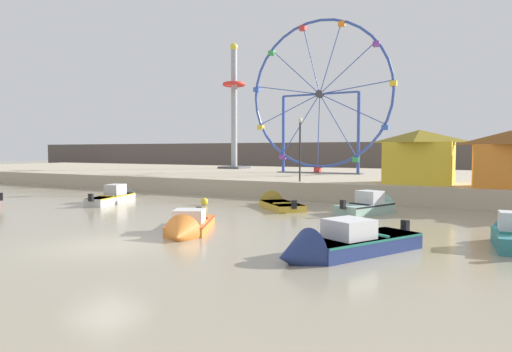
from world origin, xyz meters
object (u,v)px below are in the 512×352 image
(mooring_buoy_orange, at_px, (204,201))
(carnival_booth_yellow_awning, at_px, (419,156))
(motorboat_orange_hull, at_px, (187,227))
(carnival_booth_orange_canopy, at_px, (511,158))
(motorboat_seafoam, at_px, (373,206))
(motorboat_pale_grey, at_px, (118,196))
(motorboat_mustard_yellow, at_px, (275,204))
(ferris_wheel_blue_frame, at_px, (320,96))
(promenade_lamp_near, at_px, (300,140))
(motorboat_navy_blue, at_px, (338,245))
(drop_tower_steel_tower, at_px, (234,108))

(mooring_buoy_orange, bearing_deg, carnival_booth_yellow_awning, 35.90)
(motorboat_orange_hull, height_order, carnival_booth_orange_canopy, carnival_booth_orange_canopy)
(carnival_booth_orange_canopy, height_order, carnival_booth_yellow_awning, carnival_booth_yellow_awning)
(motorboat_seafoam, relative_size, motorboat_orange_hull, 0.94)
(motorboat_pale_grey, height_order, motorboat_orange_hull, motorboat_pale_grey)
(motorboat_pale_grey, bearing_deg, mooring_buoy_orange, -94.39)
(mooring_buoy_orange, bearing_deg, motorboat_mustard_yellow, 16.91)
(motorboat_orange_hull, relative_size, ferris_wheel_blue_frame, 0.34)
(motorboat_seafoam, bearing_deg, promenade_lamp_near, 74.63)
(ferris_wheel_blue_frame, xyz_separation_m, carnival_booth_orange_canopy, (15.38, -10.37, -5.35))
(motorboat_orange_hull, height_order, carnival_booth_yellow_awning, carnival_booth_yellow_awning)
(carnival_booth_orange_canopy, bearing_deg, carnival_booth_yellow_awning, 163.96)
(motorboat_navy_blue, xyz_separation_m, drop_tower_steel_tower, (-23.32, 31.88, 7.74))
(motorboat_mustard_yellow, height_order, drop_tower_steel_tower, drop_tower_steel_tower)
(carnival_booth_orange_canopy, distance_m, mooring_buoy_orange, 17.66)
(drop_tower_steel_tower, bearing_deg, motorboat_orange_hull, -61.51)
(motorboat_mustard_yellow, distance_m, motorboat_pale_grey, 10.26)
(motorboat_seafoam, relative_size, motorboat_mustard_yellow, 1.06)
(motorboat_seafoam, bearing_deg, motorboat_orange_hull, 174.47)
(carnival_booth_orange_canopy, xyz_separation_m, carnival_booth_yellow_awning, (-5.05, 0.93, 0.09))
(motorboat_mustard_yellow, distance_m, promenade_lamp_near, 6.19)
(motorboat_orange_hull, bearing_deg, promenade_lamp_near, 159.02)
(carnival_booth_yellow_awning, bearing_deg, promenade_lamp_near, -167.88)
(motorboat_pale_grey, xyz_separation_m, carnival_booth_orange_canopy, (21.84, 8.24, 2.50))
(motorboat_orange_hull, xyz_separation_m, motorboat_navy_blue, (6.48, -0.85, 0.08))
(carnival_booth_yellow_awning, xyz_separation_m, promenade_lamp_near, (-7.42, -1.78, 1.01))
(motorboat_mustard_yellow, xyz_separation_m, ferris_wheel_blue_frame, (-3.50, 16.11, 8.00))
(motorboat_mustard_yellow, relative_size, carnival_booth_yellow_awning, 0.94)
(motorboat_pale_grey, distance_m, ferris_wheel_blue_frame, 21.20)
(motorboat_orange_hull, distance_m, promenade_lamp_near, 14.76)
(motorboat_seafoam, xyz_separation_m, carnival_booth_orange_canopy, (6.29, 5.40, 2.49))
(drop_tower_steel_tower, bearing_deg, motorboat_navy_blue, -53.82)
(motorboat_pale_grey, height_order, mooring_buoy_orange, motorboat_pale_grey)
(carnival_booth_yellow_awning, distance_m, promenade_lamp_near, 7.69)
(motorboat_mustard_yellow, xyz_separation_m, carnival_booth_orange_canopy, (11.88, 5.74, 2.65))
(motorboat_seafoam, height_order, motorboat_navy_blue, motorboat_seafoam)
(mooring_buoy_orange, bearing_deg, motorboat_pale_grey, -167.95)
(ferris_wheel_blue_frame, distance_m, drop_tower_steel_tower, 13.78)
(motorboat_pale_grey, bearing_deg, promenade_lamp_near, -68.17)
(motorboat_mustard_yellow, bearing_deg, carnival_booth_orange_canopy, -110.64)
(motorboat_mustard_yellow, relative_size, motorboat_orange_hull, 0.89)
(motorboat_seafoam, xyz_separation_m, motorboat_navy_blue, (1.64, -10.52, -0.01))
(motorboat_navy_blue, xyz_separation_m, promenade_lamp_near, (-7.81, 15.08, 3.59))
(ferris_wheel_blue_frame, bearing_deg, mooring_buoy_orange, -92.07)
(motorboat_orange_hull, distance_m, drop_tower_steel_tower, 36.17)
(motorboat_orange_hull, distance_m, mooring_buoy_orange, 9.44)
(motorboat_navy_blue, relative_size, drop_tower_steel_tower, 0.39)
(motorboat_mustard_yellow, relative_size, drop_tower_steel_tower, 0.29)
(motorboat_mustard_yellow, distance_m, mooring_buoy_orange, 4.31)
(motorboat_seafoam, bearing_deg, motorboat_pale_grey, 121.38)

